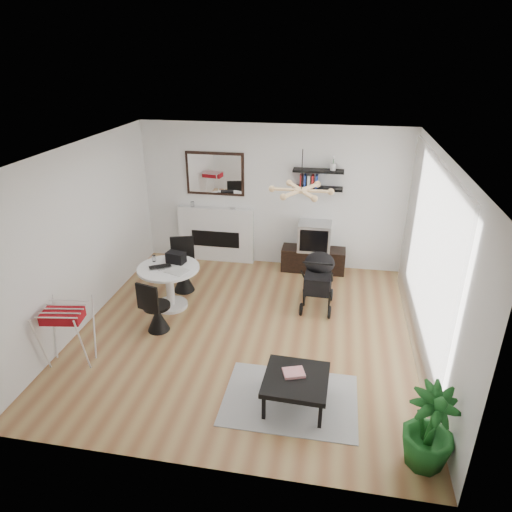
% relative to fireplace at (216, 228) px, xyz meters
% --- Properties ---
extents(floor, '(5.00, 5.00, 0.00)m').
position_rel_fireplace_xyz_m(floor, '(1.10, -2.42, -0.69)').
color(floor, '#905C37').
rests_on(floor, ground).
extents(ceiling, '(5.00, 5.00, 0.00)m').
position_rel_fireplace_xyz_m(ceiling, '(1.10, -2.42, 2.01)').
color(ceiling, white).
rests_on(ceiling, wall_back).
extents(wall_back, '(5.00, 0.00, 5.00)m').
position_rel_fireplace_xyz_m(wall_back, '(1.10, 0.08, 0.66)').
color(wall_back, white).
rests_on(wall_back, floor).
extents(wall_left, '(0.00, 5.00, 5.00)m').
position_rel_fireplace_xyz_m(wall_left, '(-1.40, -2.42, 0.66)').
color(wall_left, white).
rests_on(wall_left, floor).
extents(wall_right, '(0.00, 5.00, 5.00)m').
position_rel_fireplace_xyz_m(wall_right, '(3.60, -2.42, 0.66)').
color(wall_right, white).
rests_on(wall_right, floor).
extents(sheer_curtain, '(0.04, 3.60, 2.60)m').
position_rel_fireplace_xyz_m(sheer_curtain, '(3.50, -2.22, 0.66)').
color(sheer_curtain, white).
rests_on(sheer_curtain, wall_right).
extents(fireplace, '(1.50, 0.17, 2.16)m').
position_rel_fireplace_xyz_m(fireplace, '(0.00, 0.00, 0.00)').
color(fireplace, white).
rests_on(fireplace, floor).
extents(shelf_lower, '(0.90, 0.25, 0.04)m').
position_rel_fireplace_xyz_m(shelf_lower, '(1.93, -0.05, 0.91)').
color(shelf_lower, black).
rests_on(shelf_lower, wall_back).
extents(shelf_upper, '(0.90, 0.25, 0.04)m').
position_rel_fireplace_xyz_m(shelf_upper, '(1.93, -0.05, 1.23)').
color(shelf_upper, black).
rests_on(shelf_upper, wall_back).
extents(pendant_lamp, '(0.90, 0.90, 0.10)m').
position_rel_fireplace_xyz_m(pendant_lamp, '(1.80, -2.12, 1.46)').
color(pendant_lamp, tan).
rests_on(pendant_lamp, ceiling).
extents(tv_console, '(1.19, 0.42, 0.45)m').
position_rel_fireplace_xyz_m(tv_console, '(1.93, -0.14, -0.46)').
color(tv_console, black).
rests_on(tv_console, floor).
extents(crt_tv, '(0.60, 0.52, 0.52)m').
position_rel_fireplace_xyz_m(crt_tv, '(1.93, -0.15, 0.02)').
color(crt_tv, '#B6B6B8').
rests_on(crt_tv, tv_console).
extents(dining_table, '(0.99, 0.99, 0.72)m').
position_rel_fireplace_xyz_m(dining_table, '(-0.28, -1.93, -0.21)').
color(dining_table, white).
rests_on(dining_table, floor).
extents(laptop, '(0.41, 0.36, 0.03)m').
position_rel_fireplace_xyz_m(laptop, '(-0.37, -2.01, 0.05)').
color(laptop, black).
rests_on(laptop, dining_table).
extents(black_bag, '(0.33, 0.24, 0.18)m').
position_rel_fireplace_xyz_m(black_bag, '(-0.21, -1.74, 0.13)').
color(black_bag, black).
rests_on(black_bag, dining_table).
extents(newspaper, '(0.40, 0.36, 0.01)m').
position_rel_fireplace_xyz_m(newspaper, '(-0.09, -2.04, 0.04)').
color(newspaper, silver).
rests_on(newspaper, dining_table).
extents(drinking_glass, '(0.06, 0.06, 0.10)m').
position_rel_fireplace_xyz_m(drinking_glass, '(-0.58, -1.76, 0.09)').
color(drinking_glass, white).
rests_on(drinking_glass, dining_table).
extents(chair_far, '(0.48, 0.49, 0.94)m').
position_rel_fireplace_xyz_m(chair_far, '(-0.25, -1.33, -0.39)').
color(chair_far, black).
rests_on(chair_far, floor).
extents(chair_near, '(0.43, 0.45, 0.85)m').
position_rel_fireplace_xyz_m(chair_near, '(-0.24, -2.63, -0.42)').
color(chair_near, black).
rests_on(chair_near, floor).
extents(drying_rack, '(0.65, 0.62, 0.87)m').
position_rel_fireplace_xyz_m(drying_rack, '(-1.08, -3.58, -0.23)').
color(drying_rack, white).
rests_on(drying_rack, floor).
extents(stroller, '(0.52, 0.84, 1.00)m').
position_rel_fireplace_xyz_m(stroller, '(2.09, -1.46, -0.25)').
color(stroller, black).
rests_on(stroller, floor).
extents(rug, '(1.61, 1.16, 0.01)m').
position_rel_fireplace_xyz_m(rug, '(1.90, -3.78, -0.68)').
color(rug, '#979797').
rests_on(rug, floor).
extents(coffee_table, '(0.77, 0.77, 0.38)m').
position_rel_fireplace_xyz_m(coffee_table, '(1.97, -3.84, -0.33)').
color(coffee_table, black).
rests_on(coffee_table, rug).
extents(magazines, '(0.30, 0.26, 0.04)m').
position_rel_fireplace_xyz_m(magazines, '(1.93, -3.78, -0.27)').
color(magazines, '#E13846').
rests_on(magazines, coffee_table).
extents(potted_plant, '(0.67, 0.67, 0.93)m').
position_rel_fireplace_xyz_m(potted_plant, '(3.35, -4.45, -0.22)').
color(potted_plant, '#19581D').
rests_on(potted_plant, floor).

